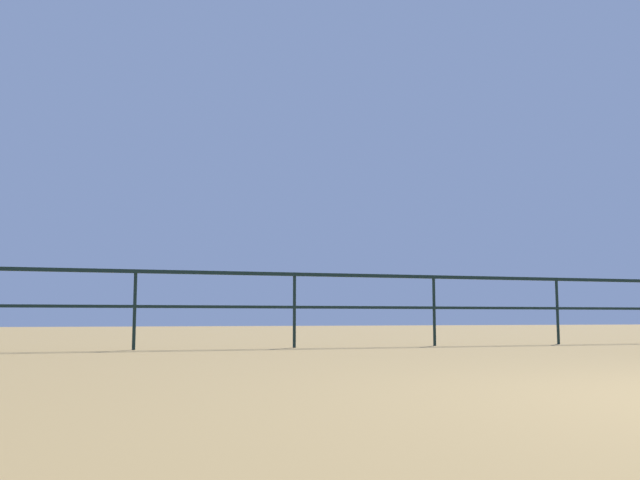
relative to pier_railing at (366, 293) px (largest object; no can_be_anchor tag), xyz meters
name	(u,v)px	position (x,y,z in m)	size (l,w,h in m)	color
pier_railing	(366,293)	(0.00, 0.00, 0.00)	(23.93, 0.05, 1.05)	black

